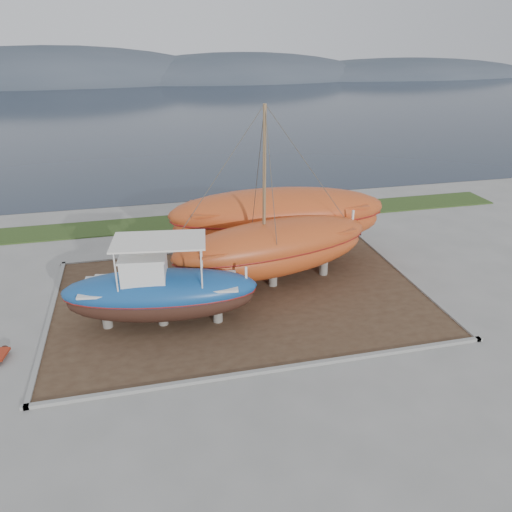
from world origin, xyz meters
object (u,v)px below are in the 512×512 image
object	(u,v)px
orange_sailboat	(274,201)
orange_bare_hull	(278,225)
blue_caique	(160,284)
white_dinghy	(125,287)

from	to	relation	value
orange_sailboat	orange_bare_hull	xyz separation A→B (m)	(1.17, 3.30, -2.58)
blue_caique	white_dinghy	bearing A→B (deg)	126.72
white_dinghy	orange_sailboat	xyz separation A→B (m)	(7.45, -0.46, 4.00)
blue_caique	orange_sailboat	distance (m)	6.82
orange_sailboat	blue_caique	bearing A→B (deg)	-168.38
orange_sailboat	orange_bare_hull	world-z (taller)	orange_sailboat
orange_bare_hull	blue_caique	bearing A→B (deg)	-136.34
blue_caique	orange_bare_hull	world-z (taller)	blue_caique
orange_sailboat	orange_bare_hull	size ratio (longest dim) A/B	0.87
orange_bare_hull	orange_sailboat	bearing A→B (deg)	-105.45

